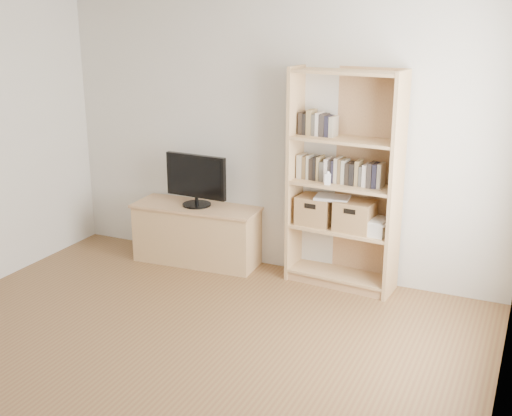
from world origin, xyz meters
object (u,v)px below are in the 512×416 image
Objects in this scene: basket_left at (316,210)px; basket_right at (355,216)px; bookshelf at (344,181)px; television at (196,180)px; baby_monitor at (328,179)px; tv_stand at (198,235)px; laptop at (332,198)px.

basket_right is (0.39, -0.03, 0.00)m from basket_left.
bookshelf is 5.98× the size of basket_right.
television is 1.99× the size of basket_right.
bookshelf reaches higher than television.
basket_left is at bearing -178.81° from bookshelf.
bookshelf is at bearing 32.21° from baby_monitor.
tv_stand is 0.62× the size of bookshelf.
basket_left is at bearing -0.24° from tv_stand.
bookshelf is (1.50, 0.06, 0.71)m from tv_stand.
baby_monitor is 0.39m from basket_left.
laptop reaches higher than basket_left.
baby_monitor is at bearing -135.00° from bookshelf.
bookshelf is at bearing -0.26° from basket_left.
basket_left is at bearing 6.92° from television.
baby_monitor reaches higher than tv_stand.
baby_monitor is 0.32× the size of laptop.
bookshelf is 0.16m from baby_monitor.
baby_monitor is at bearing -155.45° from basket_right.
tv_stand is at bearing -173.23° from basket_left.
laptop is (0.02, 0.10, -0.19)m from baby_monitor.
baby_monitor is (1.38, -0.04, 0.17)m from television.
television is 6.65× the size of baby_monitor.
basket_left is (1.23, 0.07, 0.40)m from tv_stand.
baby_monitor is 0.31× the size of basket_left.
television is 1.39m from baby_monitor.
basket_right reaches higher than basket_left.
basket_left is 0.39m from basket_right.
tv_stand is at bearing 170.16° from baby_monitor.
bookshelf is 6.45× the size of laptop.
laptop is at bearing -178.44° from basket_right.
basket_right is at bearing -2.60° from bookshelf.
bookshelf is 3.01× the size of television.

